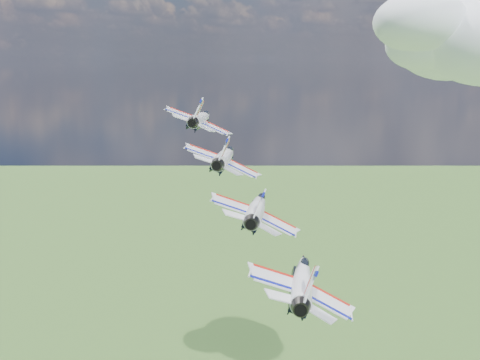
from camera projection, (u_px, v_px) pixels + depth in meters
The scene contains 5 objects.
cloud_far at pixel (475, 32), 201.74m from camera, with size 67.52×53.05×26.52m, color white.
jet_0 at pixel (201, 118), 85.41m from camera, with size 9.38×13.89×4.15m, color white, non-canonical shape.
jet_1 at pixel (225, 156), 74.66m from camera, with size 9.38×13.89×4.15m, color silver, non-canonical shape.
jet_2 at pixel (257, 208), 63.91m from camera, with size 9.38×13.89×4.15m, color white, non-canonical shape.
jet_3 at pixel (302, 279), 53.16m from camera, with size 9.38×13.89×4.15m, color white, non-canonical shape.
Camera 1 is at (25.82, -47.24, 173.77)m, focal length 45.00 mm.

